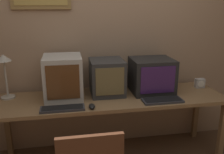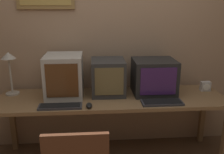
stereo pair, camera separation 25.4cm
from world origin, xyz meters
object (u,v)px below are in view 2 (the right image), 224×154
at_px(monitor_center, 108,77).
at_px(desk_lamp, 9,63).
at_px(keyboard_side, 162,102).
at_px(desk_clock, 205,86).
at_px(monitor_right, 154,77).
at_px(monitor_left, 64,76).
at_px(keyboard_main, 60,106).
at_px(mouse_near_keyboard, 89,105).

relative_size(monitor_center, desk_lamp, 0.83).
relative_size(keyboard_side, desk_clock, 3.71).
xyz_separation_m(monitor_center, desk_clock, (1.09, 0.00, -0.13)).
distance_m(monitor_center, monitor_right, 0.49).
relative_size(monitor_left, monitor_right, 0.99).
bearing_deg(monitor_left, monitor_center, 4.47).
distance_m(monitor_right, keyboard_side, 0.35).
bearing_deg(desk_clock, monitor_left, -178.67).
height_order(desk_clock, desk_lamp, desk_lamp).
bearing_deg(monitor_right, keyboard_side, -86.93).
bearing_deg(keyboard_main, desk_clock, 12.61).
height_order(monitor_left, desk_lamp, desk_lamp).
xyz_separation_m(monitor_left, keyboard_side, (0.97, -0.29, -0.21)).
bearing_deg(desk_lamp, keyboard_main, -35.98).
xyz_separation_m(monitor_center, keyboard_main, (-0.47, -0.35, -0.17)).
bearing_deg(desk_clock, keyboard_side, -150.59).
bearing_deg(keyboard_main, mouse_near_keyboard, -3.43).
distance_m(monitor_left, desk_clock, 1.56).
relative_size(monitor_left, desk_clock, 4.06).
xyz_separation_m(monitor_left, keyboard_main, (-0.01, -0.31, -0.21)).
bearing_deg(keyboard_side, desk_lamp, 166.03).
distance_m(monitor_right, mouse_near_keyboard, 0.79).
xyz_separation_m(keyboard_main, desk_lamp, (-0.56, 0.40, 0.33)).
bearing_deg(desk_lamp, keyboard_side, -13.97).
relative_size(monitor_center, desk_clock, 3.53).
bearing_deg(keyboard_main, monitor_right, 18.61).
distance_m(keyboard_main, mouse_near_keyboard, 0.27).
relative_size(monitor_center, keyboard_main, 0.94).
relative_size(keyboard_main, desk_clock, 3.76).
relative_size(monitor_left, mouse_near_keyboard, 4.20).
distance_m(mouse_near_keyboard, desk_clock, 1.35).
height_order(keyboard_main, desk_lamp, desk_lamp).
bearing_deg(monitor_right, mouse_near_keyboard, -153.85).
bearing_deg(monitor_right, desk_lamp, 177.01).
bearing_deg(desk_clock, mouse_near_keyboard, -164.20).
bearing_deg(keyboard_side, mouse_near_keyboard, -176.95).
xyz_separation_m(keyboard_main, desk_clock, (1.56, 0.35, 0.04)).
bearing_deg(monitor_center, desk_clock, 0.00).
height_order(monitor_center, keyboard_main, monitor_center).
xyz_separation_m(keyboard_main, keyboard_side, (0.98, 0.02, -0.00)).
bearing_deg(desk_clock, monitor_center, -180.00).
relative_size(monitor_right, keyboard_main, 1.09).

